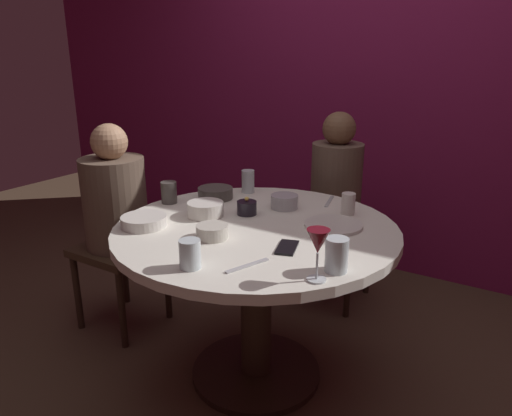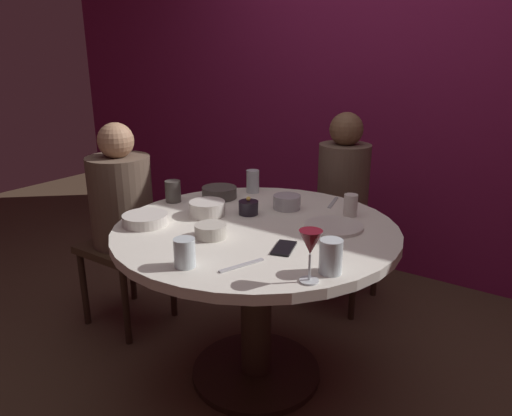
{
  "view_description": "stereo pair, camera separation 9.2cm",
  "coord_description": "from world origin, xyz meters",
  "px_view_note": "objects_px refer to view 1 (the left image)",
  "views": [
    {
      "loc": [
        1.0,
        -1.62,
        1.45
      ],
      "look_at": [
        0.0,
        0.0,
        0.83
      ],
      "focal_mm": 33.39,
      "sensor_mm": 36.0,
      "label": 1
    },
    {
      "loc": [
        1.08,
        -1.57,
        1.45
      ],
      "look_at": [
        0.0,
        0.0,
        0.83
      ],
      "focal_mm": 33.39,
      "sensor_mm": 36.0,
      "label": 2
    }
  ],
  "objects_px": {
    "bowl_small_white": "(215,193)",
    "cup_by_left_diner": "(348,204)",
    "cup_near_candle": "(169,192)",
    "cup_center_front": "(337,255)",
    "dinner_plate": "(333,225)",
    "bowl_serving_large": "(284,202)",
    "seated_diner_left": "(115,205)",
    "cup_far_edge": "(248,181)",
    "dining_table": "(256,263)",
    "seated_diner_back": "(336,188)",
    "cup_by_right_diner": "(190,254)",
    "bowl_sauce_side": "(205,209)",
    "candle_holder": "(247,208)",
    "wine_glass": "(318,244)",
    "bowl_salad_center": "(212,232)",
    "cell_phone": "(287,247)",
    "bowl_rice_portion": "(144,221)"
  },
  "relations": [
    {
      "from": "bowl_small_white",
      "to": "cup_by_left_diner",
      "type": "bearing_deg",
      "value": 10.1
    },
    {
      "from": "cup_near_candle",
      "to": "cup_center_front",
      "type": "relative_size",
      "value": 0.9
    },
    {
      "from": "dinner_plate",
      "to": "bowl_serving_large",
      "type": "bearing_deg",
      "value": 159.18
    },
    {
      "from": "seated_diner_left",
      "to": "cup_far_edge",
      "type": "xyz_separation_m",
      "value": [
        0.56,
        0.41,
        0.11
      ]
    },
    {
      "from": "seated_diner_left",
      "to": "dinner_plate",
      "type": "bearing_deg",
      "value": 8.21
    },
    {
      "from": "dining_table",
      "to": "dinner_plate",
      "type": "distance_m",
      "value": 0.37
    },
    {
      "from": "seated_diner_back",
      "to": "cup_by_right_diner",
      "type": "bearing_deg",
      "value": 1.1
    },
    {
      "from": "seated_diner_left",
      "to": "bowl_sauce_side",
      "type": "bearing_deg",
      "value": -0.88
    },
    {
      "from": "candle_holder",
      "to": "dinner_plate",
      "type": "height_order",
      "value": "candle_holder"
    },
    {
      "from": "dining_table",
      "to": "bowl_sauce_side",
      "type": "distance_m",
      "value": 0.33
    },
    {
      "from": "wine_glass",
      "to": "bowl_serving_large",
      "type": "bearing_deg",
      "value": 126.39
    },
    {
      "from": "seated_diner_back",
      "to": "cup_far_edge",
      "type": "height_order",
      "value": "seated_diner_back"
    },
    {
      "from": "bowl_salad_center",
      "to": "cup_by_left_diner",
      "type": "bearing_deg",
      "value": 57.99
    },
    {
      "from": "wine_glass",
      "to": "bowl_salad_center",
      "type": "relative_size",
      "value": 1.38
    },
    {
      "from": "bowl_serving_large",
      "to": "cup_far_edge",
      "type": "relative_size",
      "value": 1.09
    },
    {
      "from": "seated_diner_back",
      "to": "dinner_plate",
      "type": "xyz_separation_m",
      "value": [
        0.28,
        -0.72,
        0.05
      ]
    },
    {
      "from": "seated_diner_left",
      "to": "cup_far_edge",
      "type": "relative_size",
      "value": 9.45
    },
    {
      "from": "seated_diner_left",
      "to": "cell_phone",
      "type": "height_order",
      "value": "seated_diner_left"
    },
    {
      "from": "bowl_rice_portion",
      "to": "cup_near_candle",
      "type": "height_order",
      "value": "cup_near_candle"
    },
    {
      "from": "bowl_serving_large",
      "to": "cup_center_front",
      "type": "relative_size",
      "value": 1.09
    },
    {
      "from": "bowl_small_white",
      "to": "cup_far_edge",
      "type": "distance_m",
      "value": 0.2
    },
    {
      "from": "cup_by_right_diner",
      "to": "candle_holder",
      "type": "bearing_deg",
      "value": 103.8
    },
    {
      "from": "dinner_plate",
      "to": "seated_diner_back",
      "type": "bearing_deg",
      "value": 111.57
    },
    {
      "from": "cell_phone",
      "to": "cup_center_front",
      "type": "xyz_separation_m",
      "value": [
        0.23,
        -0.09,
        0.06
      ]
    },
    {
      "from": "bowl_salad_center",
      "to": "bowl_rice_portion",
      "type": "xyz_separation_m",
      "value": [
        -0.33,
        -0.04,
        -0.0
      ]
    },
    {
      "from": "bowl_serving_large",
      "to": "bowl_sauce_side",
      "type": "relative_size",
      "value": 0.79
    },
    {
      "from": "candle_holder",
      "to": "cup_by_right_diner",
      "type": "distance_m",
      "value": 0.59
    },
    {
      "from": "bowl_salad_center",
      "to": "wine_glass",
      "type": "bearing_deg",
      "value": -13.18
    },
    {
      "from": "bowl_salad_center",
      "to": "seated_diner_left",
      "type": "bearing_deg",
      "value": 165.05
    },
    {
      "from": "candle_holder",
      "to": "bowl_salad_center",
      "type": "distance_m",
      "value": 0.32
    },
    {
      "from": "bowl_serving_large",
      "to": "cup_near_candle",
      "type": "xyz_separation_m",
      "value": [
        -0.52,
        -0.22,
        0.02
      ]
    },
    {
      "from": "dining_table",
      "to": "cell_phone",
      "type": "relative_size",
      "value": 8.65
    },
    {
      "from": "cup_near_candle",
      "to": "bowl_salad_center",
      "type": "bearing_deg",
      "value": -29.92
    },
    {
      "from": "seated_diner_back",
      "to": "bowl_serving_large",
      "type": "relative_size",
      "value": 8.85
    },
    {
      "from": "seated_diner_left",
      "to": "bowl_rice_portion",
      "type": "xyz_separation_m",
      "value": [
        0.46,
        -0.25,
        0.08
      ]
    },
    {
      "from": "bowl_serving_large",
      "to": "cup_by_right_diner",
      "type": "distance_m",
      "value": 0.75
    },
    {
      "from": "dining_table",
      "to": "seated_diner_left",
      "type": "relative_size",
      "value": 1.08
    },
    {
      "from": "seated_diner_back",
      "to": "wine_glass",
      "type": "bearing_deg",
      "value": 19.71
    },
    {
      "from": "bowl_sauce_side",
      "to": "cup_far_edge",
      "type": "relative_size",
      "value": 1.38
    },
    {
      "from": "wine_glass",
      "to": "bowl_salad_center",
      "type": "xyz_separation_m",
      "value": [
        -0.51,
        0.12,
        -0.1
      ]
    },
    {
      "from": "cup_by_left_diner",
      "to": "cup_by_right_diner",
      "type": "distance_m",
      "value": 0.86
    },
    {
      "from": "cell_phone",
      "to": "bowl_salad_center",
      "type": "relative_size",
      "value": 1.1
    },
    {
      "from": "cell_phone",
      "to": "bowl_serving_large",
      "type": "xyz_separation_m",
      "value": [
        -0.24,
        0.42,
        0.03
      ]
    },
    {
      "from": "seated_diner_left",
      "to": "seated_diner_back",
      "type": "height_order",
      "value": "seated_diner_back"
    },
    {
      "from": "bowl_small_white",
      "to": "bowl_rice_portion",
      "type": "height_order",
      "value": "bowl_small_white"
    },
    {
      "from": "seated_diner_back",
      "to": "cup_center_front",
      "type": "relative_size",
      "value": 9.63
    },
    {
      "from": "seated_diner_back",
      "to": "dinner_plate",
      "type": "distance_m",
      "value": 0.77
    },
    {
      "from": "bowl_sauce_side",
      "to": "seated_diner_back",
      "type": "bearing_deg",
      "value": 73.62
    },
    {
      "from": "seated_diner_left",
      "to": "cup_far_edge",
      "type": "height_order",
      "value": "seated_diner_left"
    },
    {
      "from": "seated_diner_left",
      "to": "bowl_small_white",
      "type": "bearing_deg",
      "value": 26.14
    }
  ]
}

